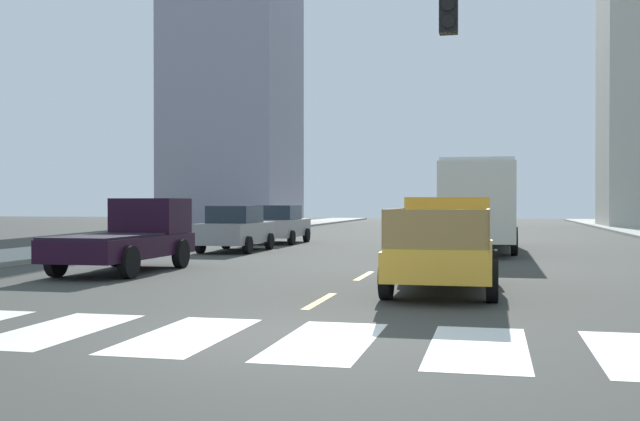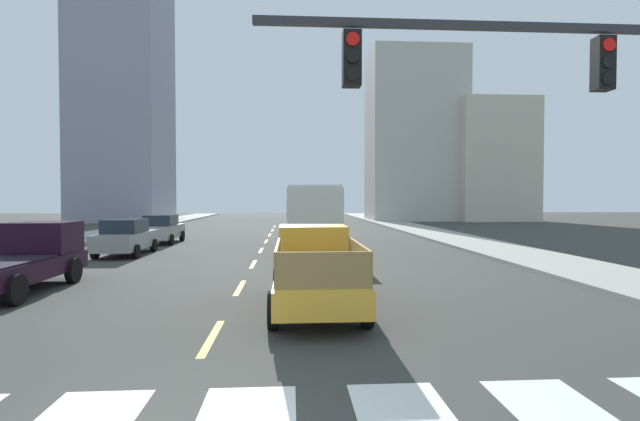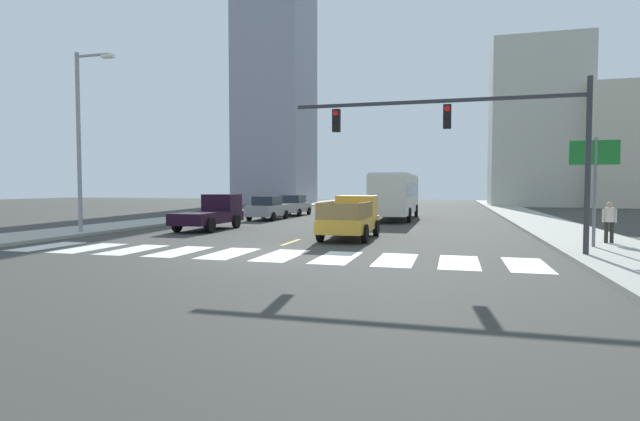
% 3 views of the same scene
% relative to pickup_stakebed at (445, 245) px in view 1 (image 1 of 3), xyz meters
% --- Properties ---
extents(ground_plane, '(160.00, 160.00, 0.00)m').
position_rel_pickup_stakebed_xyz_m(ground_plane, '(-2.16, -6.49, -0.94)').
color(ground_plane, '#373834').
extents(sidewalk_left, '(3.85, 110.00, 0.15)m').
position_rel_pickup_stakebed_xyz_m(sidewalk_left, '(-14.47, 11.51, -0.86)').
color(sidewalk_left, '#9A9A91').
rests_on(sidewalk_left, ground).
extents(crosswalk_stripe_3, '(1.23, 3.10, 0.01)m').
position_rel_pickup_stakebed_xyz_m(crosswalk_stripe_3, '(-5.12, -6.49, -0.93)').
color(crosswalk_stripe_3, silver).
rests_on(crosswalk_stripe_3, ground).
extents(crosswalk_stripe_4, '(1.23, 3.10, 0.01)m').
position_rel_pickup_stakebed_xyz_m(crosswalk_stripe_4, '(-3.15, -6.49, -0.93)').
color(crosswalk_stripe_4, silver).
rests_on(crosswalk_stripe_4, ground).
extents(crosswalk_stripe_5, '(1.23, 3.10, 0.01)m').
position_rel_pickup_stakebed_xyz_m(crosswalk_stripe_5, '(-1.17, -6.49, -0.93)').
color(crosswalk_stripe_5, silver).
rests_on(crosswalk_stripe_5, ground).
extents(crosswalk_stripe_6, '(1.23, 3.10, 0.01)m').
position_rel_pickup_stakebed_xyz_m(crosswalk_stripe_6, '(0.81, -6.49, -0.93)').
color(crosswalk_stripe_6, silver).
rests_on(crosswalk_stripe_6, ground).
extents(lane_dash_0, '(0.16, 2.40, 0.01)m').
position_rel_pickup_stakebed_xyz_m(lane_dash_0, '(-2.16, -2.49, -0.93)').
color(lane_dash_0, '#E0C24D').
rests_on(lane_dash_0, ground).
extents(lane_dash_1, '(0.16, 2.40, 0.01)m').
position_rel_pickup_stakebed_xyz_m(lane_dash_1, '(-2.16, 2.51, -0.93)').
color(lane_dash_1, '#E0C24D').
rests_on(lane_dash_1, ground).
extents(lane_dash_2, '(0.16, 2.40, 0.01)m').
position_rel_pickup_stakebed_xyz_m(lane_dash_2, '(-2.16, 7.51, -0.93)').
color(lane_dash_2, '#E0C24D').
rests_on(lane_dash_2, ground).
extents(lane_dash_3, '(0.16, 2.40, 0.01)m').
position_rel_pickup_stakebed_xyz_m(lane_dash_3, '(-2.16, 12.51, -0.93)').
color(lane_dash_3, '#E0C24D').
rests_on(lane_dash_3, ground).
extents(lane_dash_4, '(0.16, 2.40, 0.01)m').
position_rel_pickup_stakebed_xyz_m(lane_dash_4, '(-2.16, 17.51, -0.93)').
color(lane_dash_4, '#E0C24D').
rests_on(lane_dash_4, ground).
extents(lane_dash_5, '(0.16, 2.40, 0.01)m').
position_rel_pickup_stakebed_xyz_m(lane_dash_5, '(-2.16, 22.51, -0.93)').
color(lane_dash_5, '#E0C24D').
rests_on(lane_dash_5, ground).
extents(lane_dash_6, '(0.16, 2.40, 0.01)m').
position_rel_pickup_stakebed_xyz_m(lane_dash_6, '(-2.16, 27.51, -0.93)').
color(lane_dash_6, '#E0C24D').
rests_on(lane_dash_6, ground).
extents(lane_dash_7, '(0.16, 2.40, 0.01)m').
position_rel_pickup_stakebed_xyz_m(lane_dash_7, '(-2.16, 32.51, -0.93)').
color(lane_dash_7, '#E0C24D').
rests_on(lane_dash_7, ground).
extents(pickup_stakebed, '(2.18, 5.20, 1.96)m').
position_rel_pickup_stakebed_xyz_m(pickup_stakebed, '(0.00, 0.00, 0.00)').
color(pickup_stakebed, gold).
rests_on(pickup_stakebed, ground).
extents(pickup_dark, '(2.18, 5.20, 1.96)m').
position_rel_pickup_stakebed_xyz_m(pickup_dark, '(-8.55, 2.57, -0.02)').
color(pickup_dark, black).
rests_on(pickup_dark, ground).
extents(city_bus, '(2.72, 10.80, 3.32)m').
position_rel_pickup_stakebed_xyz_m(city_bus, '(0.47, 13.88, 1.02)').
color(city_bus, silver).
rests_on(city_bus, ground).
extents(sedan_mid, '(2.02, 4.40, 1.72)m').
position_rel_pickup_stakebed_xyz_m(sedan_mid, '(-8.47, 10.95, -0.08)').
color(sedan_mid, gray).
rests_on(sedan_mid, ground).
extents(sedan_near_left, '(2.02, 4.40, 1.72)m').
position_rel_pickup_stakebed_xyz_m(sedan_near_left, '(-8.41, 16.80, -0.08)').
color(sedan_near_left, gray).
rests_on(sedan_near_left, ground).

